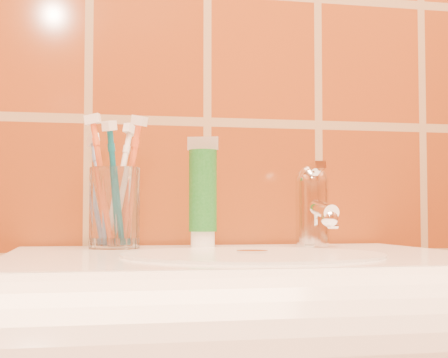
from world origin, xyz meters
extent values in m
cube|color=white|center=(0.00, 0.96, 0.77)|extent=(0.56, 0.46, 0.16)
cylinder|color=white|center=(0.00, 0.74, 0.77)|extent=(0.56, 0.16, 0.16)
cylinder|color=silver|center=(0.00, 0.91, 0.85)|extent=(0.30, 0.30, 0.00)
cylinder|color=white|center=(0.00, 0.91, 0.85)|extent=(0.04, 0.04, 0.00)
cylinder|color=white|center=(-0.15, 1.10, 0.91)|extent=(0.07, 0.07, 0.11)
cylinder|color=white|center=(-0.02, 1.10, 0.86)|extent=(0.03, 0.03, 0.02)
cylinder|color=#165D1C|center=(-0.02, 1.10, 0.93)|extent=(0.04, 0.04, 0.11)
cube|color=beige|center=(-0.02, 1.10, 1.00)|extent=(0.04, 0.01, 0.02)
cylinder|color=white|center=(0.14, 1.09, 0.90)|extent=(0.05, 0.05, 0.09)
sphere|color=white|center=(0.14, 1.09, 0.94)|extent=(0.05, 0.05, 0.05)
cylinder|color=white|center=(0.14, 1.06, 0.91)|extent=(0.02, 0.09, 0.03)
cube|color=white|center=(0.14, 1.08, 0.96)|extent=(0.02, 0.06, 0.01)
camera|label=1|loc=(-0.19, 0.15, 0.90)|focal=55.00mm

